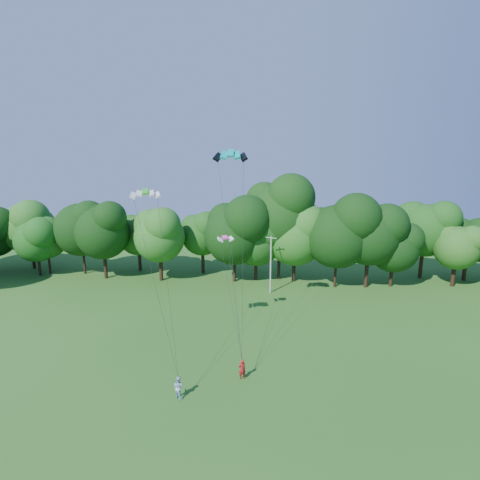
{
  "coord_description": "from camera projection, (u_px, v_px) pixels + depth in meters",
  "views": [
    {
      "loc": [
        3.15,
        -18.44,
        17.75
      ],
      "look_at": [
        0.67,
        13.0,
        10.97
      ],
      "focal_mm": 28.0,
      "sensor_mm": 36.0,
      "label": 1
    }
  ],
  "objects": [
    {
      "name": "kite_flyer_left",
      "position": [
        242.0,
        369.0,
        30.79
      ],
      "size": [
        0.74,
        0.62,
        1.73
      ],
      "primitive_type": "imported",
      "rotation": [
        0.0,
        0.0,
        3.54
      ],
      "color": "#AC1619",
      "rests_on": "ground"
    },
    {
      "name": "kite_green",
      "position": [
        145.0,
        192.0,
        30.81
      ],
      "size": [
        2.64,
        1.74,
        0.44
      ],
      "rotation": [
        0.0,
        0.0,
        0.29
      ],
      "color": "green",
      "rests_on": "ground"
    },
    {
      "name": "tree_back_west",
      "position": [
        36.0,
        235.0,
        57.34
      ],
      "size": [
        7.08,
        7.08,
        10.29
      ],
      "color": "#2F1F12",
      "rests_on": "ground"
    },
    {
      "name": "tree_back_center",
      "position": [
        280.0,
        214.0,
        54.84
      ],
      "size": [
        10.98,
        10.98,
        15.97
      ],
      "color": "black",
      "rests_on": "ground"
    },
    {
      "name": "kite_teal",
      "position": [
        231.0,
        153.0,
        34.96
      ],
      "size": [
        3.05,
        1.39,
        0.79
      ],
      "rotation": [
        0.0,
        0.0,
        0.03
      ],
      "color": "#05A59D",
      "rests_on": "ground"
    },
    {
      "name": "kite_flyer_right",
      "position": [
        179.0,
        387.0,
        28.35
      ],
      "size": [
        1.07,
        1.01,
        1.76
      ],
      "primitive_type": "imported",
      "rotation": [
        0.0,
        0.0,
        2.6
      ],
      "color": "#A9CEEB",
      "rests_on": "ground"
    },
    {
      "name": "tree_back_east",
      "position": [
        457.0,
        245.0,
        52.36
      ],
      "size": [
        6.73,
        6.73,
        9.79
      ],
      "color": "black",
      "rests_on": "ground"
    },
    {
      "name": "kite_pink",
      "position": [
        225.0,
        237.0,
        38.01
      ],
      "size": [
        1.81,
        1.37,
        0.32
      ],
      "rotation": [
        0.0,
        0.0,
        0.4
      ],
      "color": "#F744B5",
      "rests_on": "ground"
    },
    {
      "name": "utility_pole",
      "position": [
        271.0,
        264.0,
        50.19
      ],
      "size": [
        1.49,
        0.65,
        7.84
      ],
      "rotation": [
        0.0,
        0.0,
        -0.38
      ],
      "color": "#AFB0A7",
      "rests_on": "ground"
    },
    {
      "name": "ground",
      "position": [
        211.0,
        469.0,
        21.95
      ],
      "size": [
        160.0,
        160.0,
        0.0
      ],
      "primitive_type": "plane",
      "color": "#255918",
      "rests_on": "ground"
    }
  ]
}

